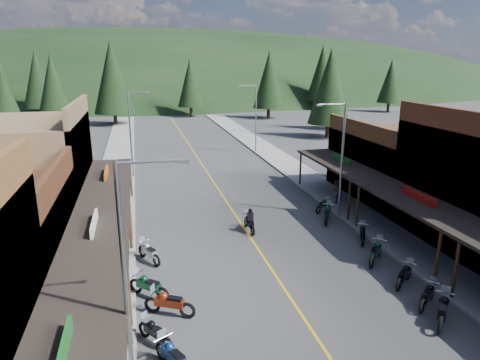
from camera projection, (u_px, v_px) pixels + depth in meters
ground at (280, 282)px, 21.35m from camera, size 220.00×220.00×0.00m
centerline at (211, 178)px, 40.06m from camera, size 0.15×90.00×0.01m
sidewalk_west at (115, 184)px, 38.08m from camera, size 3.40×94.00×0.15m
sidewalk_east at (298, 172)px, 42.01m from camera, size 3.40×94.00×0.15m
shop_west_3 at (25, 174)px, 27.86m from camera, size 10.90×10.20×8.20m
shop_east_3 at (398, 165)px, 34.34m from camera, size 10.90×10.20×6.20m
streetlight_0 at (129, 273)px, 12.96m from camera, size 2.16×0.18×8.00m
streetlight_1 at (132, 131)px, 39.16m from camera, size 2.16×0.18×8.00m
streetlight_2 at (340, 155)px, 29.20m from camera, size 2.16×0.18×8.00m
streetlight_3 at (255, 116)px, 49.79m from camera, size 2.16×0.18×8.00m
ridge_hill at (154, 92)px, 147.70m from camera, size 310.00×140.00×60.00m
pine_1 at (37, 79)px, 79.49m from camera, size 5.88×5.88×12.50m
pine_2 at (112, 77)px, 71.21m from camera, size 6.72×6.72×14.00m
pine_3 at (190, 83)px, 82.27m from camera, size 5.04×5.04×11.00m
pine_4 at (269, 79)px, 79.61m from camera, size 5.88×5.88×12.50m
pine_5 at (322, 73)px, 94.25m from camera, size 6.72×6.72×14.00m
pine_6 at (391, 81)px, 89.88m from camera, size 5.04×5.04×11.00m
pine_7 at (0, 79)px, 83.30m from camera, size 5.88×5.88×12.50m
pine_8 at (5, 100)px, 52.20m from camera, size 4.48×4.48×10.00m
pine_9 at (334, 89)px, 67.15m from camera, size 4.93×4.93×10.80m
pine_10 at (53, 88)px, 62.25m from camera, size 5.38×5.38×11.60m
pine_11 at (330, 86)px, 59.48m from camera, size 5.82×5.82×12.40m
bike_west_5 at (174, 356)px, 15.03m from camera, size 1.74×2.36×1.30m
bike_west_6 at (155, 332)px, 16.53m from camera, size 1.70×1.99×1.13m
bike_west_7 at (169, 302)px, 18.39m from camera, size 2.39×1.77×1.31m
bike_west_8 at (149, 285)px, 19.81m from camera, size 2.18×2.08×1.29m
bike_west_9 at (149, 251)px, 23.36m from camera, size 1.64×2.23×1.23m
bike_east_5 at (443, 309)px, 17.86m from camera, size 2.16×2.24×1.33m
bike_east_6 at (427, 295)px, 19.11m from camera, size 2.01×1.79×1.16m
bike_east_7 at (404, 274)px, 20.91m from camera, size 2.04×1.82×1.18m
bike_east_8 at (376, 251)px, 23.31m from camera, size 2.17×2.21×1.33m
bike_east_9 at (363, 233)px, 25.90m from camera, size 1.51×2.11×1.16m
bike_east_10 at (328, 213)px, 29.11m from camera, size 1.80×2.35×1.30m
bike_east_11 at (323, 204)px, 31.22m from camera, size 1.87×1.61×1.07m
rider_on_bike at (250, 222)px, 27.55m from camera, size 0.76×2.14×1.62m
pedestrian_east_b at (336, 191)px, 32.79m from camera, size 0.96×0.88×1.72m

